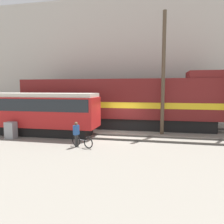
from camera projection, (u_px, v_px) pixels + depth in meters
name	position (u px, v px, depth m)	size (l,w,h in m)	color
ground_plane	(121.00, 135.00, 17.11)	(120.00, 120.00, 0.00)	gray
track_near	(118.00, 137.00, 15.88)	(60.00, 1.50, 0.14)	#47423D
track_far	(127.00, 127.00, 20.04)	(60.00, 1.50, 0.14)	#47423D
building_backdrop	(135.00, 63.00, 25.94)	(41.82, 6.00, 13.27)	#B7B2A8
freight_locomotive	(120.00, 102.00, 19.93)	(17.97, 3.04, 5.03)	black
streetcar	(38.00, 111.00, 17.00)	(9.46, 2.54, 3.25)	black
bicycle	(82.00, 142.00, 13.40)	(1.57, 0.72, 0.74)	black
person	(76.00, 132.00, 13.40)	(0.34, 0.42, 1.57)	#333333
utility_pole_left	(163.00, 74.00, 16.82)	(0.29, 0.29, 9.45)	#4C3D2D
signal_box	(11.00, 130.00, 15.77)	(0.70, 0.60, 1.20)	gray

